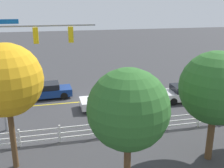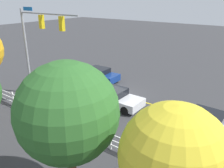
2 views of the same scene
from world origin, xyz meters
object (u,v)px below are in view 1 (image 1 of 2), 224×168
(car_1, at_px, (185,93))
(car_2, at_px, (107,100))
(car_0, at_px, (46,91))
(tree_3, at_px, (128,110))
(tree_4, at_px, (6,80))
(tree_2, at_px, (216,88))

(car_1, bearing_deg, car_2, -176.95)
(car_0, bearing_deg, tree_3, 102.51)
(tree_3, bearing_deg, car_2, -96.98)
(car_0, relative_size, tree_4, 0.72)
(tree_3, distance_m, tree_4, 6.08)
(tree_2, bearing_deg, car_2, -65.09)
(car_1, bearing_deg, car_0, 165.74)
(tree_4, bearing_deg, car_2, -132.89)
(car_0, bearing_deg, car_2, 140.96)
(car_0, height_order, tree_4, tree_4)
(car_0, bearing_deg, car_1, 161.42)
(car_2, height_order, tree_3, tree_3)
(tree_2, relative_size, tree_3, 1.04)
(car_0, distance_m, tree_3, 14.49)
(car_2, xyz_separation_m, tree_4, (6.36, 6.84, 4.10))
(tree_2, height_order, tree_4, tree_4)
(car_2, xyz_separation_m, tree_2, (-3.93, 8.46, 3.45))
(tree_4, bearing_deg, tree_2, 171.06)
(car_0, xyz_separation_m, car_2, (-4.82, 3.60, -0.01))
(tree_3, relative_size, tree_4, 0.89)
(car_2, height_order, tree_4, tree_4)
(tree_2, bearing_deg, car_0, -54.04)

